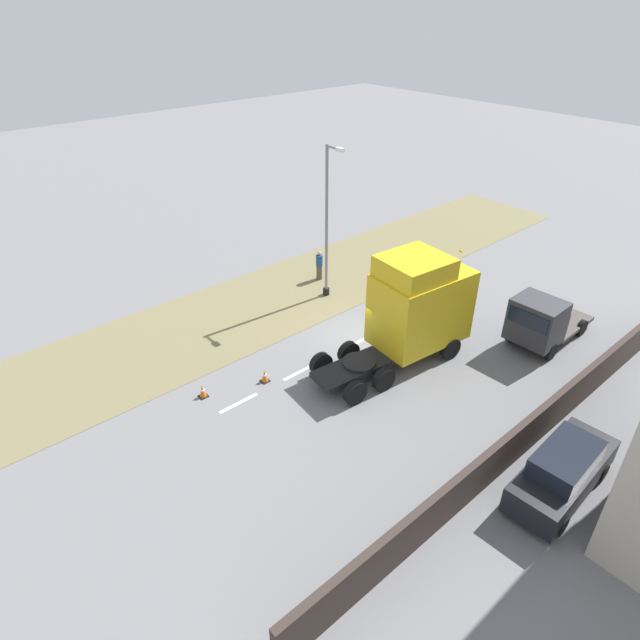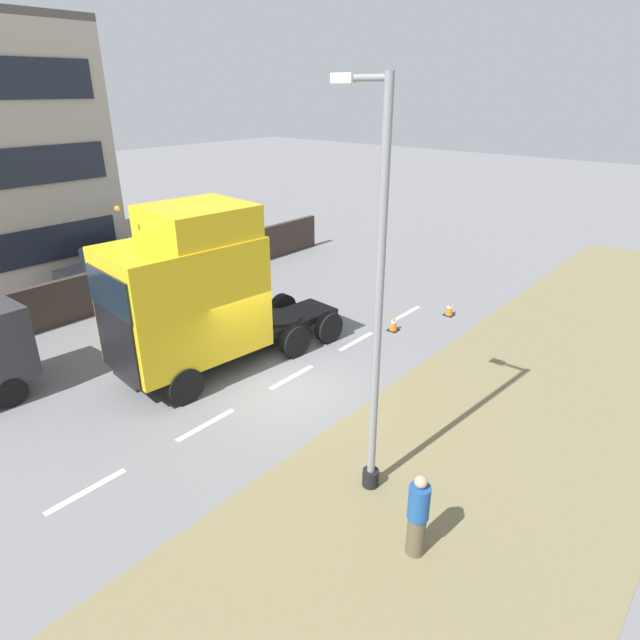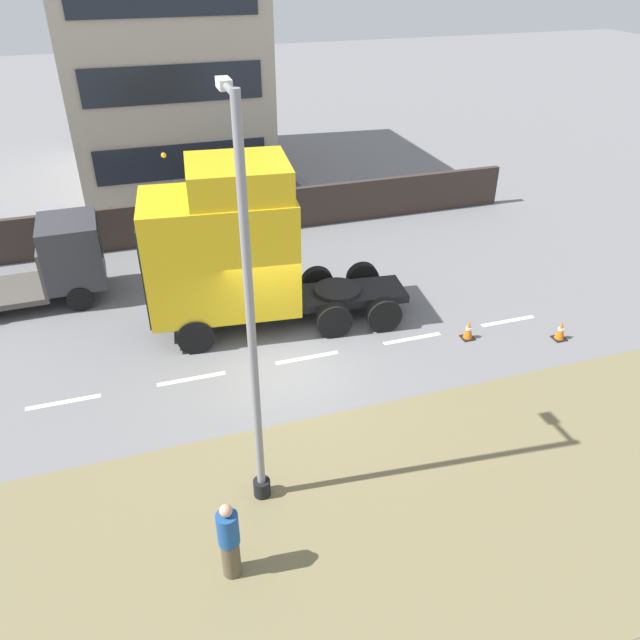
% 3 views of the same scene
% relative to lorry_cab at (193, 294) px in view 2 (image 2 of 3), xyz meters
% --- Properties ---
extents(ground_plane, '(120.00, 120.00, 0.00)m').
position_rel_lorry_cab_xyz_m(ground_plane, '(-2.33, -0.83, -2.51)').
color(ground_plane, slate).
rests_on(ground_plane, ground).
extents(grass_verge, '(7.00, 44.00, 0.01)m').
position_rel_lorry_cab_xyz_m(grass_verge, '(-8.33, -0.83, -2.50)').
color(grass_verge, olive).
rests_on(grass_verge, ground).
extents(lane_markings, '(0.16, 14.60, 0.00)m').
position_rel_lorry_cab_xyz_m(lane_markings, '(-2.33, -1.53, -2.51)').
color(lane_markings, white).
rests_on(lane_markings, ground).
extents(boundary_wall, '(0.25, 24.00, 1.63)m').
position_rel_lorry_cab_xyz_m(boundary_wall, '(6.67, -0.83, -1.69)').
color(boundary_wall, '#382D28').
rests_on(boundary_wall, ground).
extents(lorry_cab, '(3.37, 7.75, 5.12)m').
position_rel_lorry_cab_xyz_m(lorry_cab, '(0.00, 0.00, 0.00)').
color(lorry_cab, black).
rests_on(lorry_cab, ground).
extents(parked_car, '(2.01, 4.80, 1.90)m').
position_rel_lorry_cab_xyz_m(parked_car, '(8.41, -2.37, -1.57)').
color(parked_car, black).
rests_on(parked_car, ground).
extents(lamp_post, '(1.30, 0.35, 8.14)m').
position_rel_lorry_cab_xyz_m(lamp_post, '(-6.78, 0.81, 1.23)').
color(lamp_post, black).
rests_on(lamp_post, ground).
extents(pedestrian, '(0.39, 0.39, 1.75)m').
position_rel_lorry_cab_xyz_m(pedestrian, '(-8.51, 1.76, -1.65)').
color(pedestrian, brown).
rests_on(pedestrian, ground).
extents(traffic_cone_lead, '(0.36, 0.36, 0.58)m').
position_rel_lorry_cab_xyz_m(traffic_cone_lead, '(-2.80, -6.28, -2.23)').
color(traffic_cone_lead, black).
rests_on(traffic_cone_lead, ground).
extents(traffic_cone_trailing, '(0.36, 0.36, 0.58)m').
position_rel_lorry_cab_xyz_m(traffic_cone_trailing, '(-3.64, -8.80, -2.23)').
color(traffic_cone_trailing, black).
rests_on(traffic_cone_trailing, ground).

